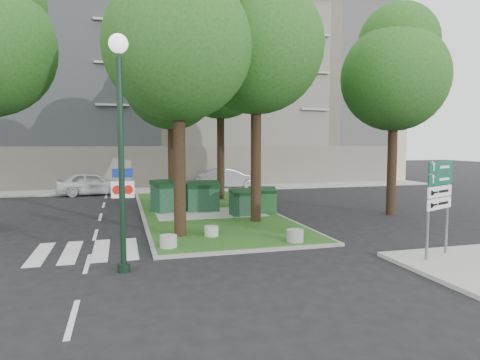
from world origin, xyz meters
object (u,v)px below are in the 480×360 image
object	(u,v)px
tree_median_near_right	(258,33)
dumpster_b	(203,196)
bollard_left	(168,241)
street_lamp	(120,125)
tree_street_right	(396,68)
litter_bin	(242,196)
traffic_sign_pole	(123,191)
dumpster_d	(262,200)
bollard_mid	(211,231)
bollard_right	(295,235)
tree_median_mid	(173,72)
tree_median_far	(222,59)
directional_sign	(439,194)
tree_median_near_left	(180,32)
car_silver	(228,178)
dumpster_a	(170,196)
car_white	(93,184)
dumpster_c	(245,202)

from	to	relation	value
tree_median_near_right	dumpster_b	world-z (taller)	tree_median_near_right
bollard_left	street_lamp	bearing A→B (deg)	-126.12
tree_street_right	litter_bin	xyz separation A→B (m)	(-6.07, 5.13, -6.52)
bollard_left	traffic_sign_pole	xyz separation A→B (m)	(-1.37, 2.16, 1.43)
dumpster_d	bollard_mid	distance (m)	5.67
dumpster_d	bollard_mid	world-z (taller)	dumpster_d
litter_bin	street_lamp	xyz separation A→B (m)	(-6.52, -11.27, 3.47)
bollard_right	bollard_mid	xyz separation A→B (m)	(-2.56, 1.61, -0.03)
tree_median_mid	tree_street_right	world-z (taller)	tree_street_right
tree_median_far	directional_sign	xyz separation A→B (m)	(3.12, -14.44, -6.34)
bollard_left	directional_sign	bearing A→B (deg)	-23.18
dumpster_b	bollard_left	size ratio (longest dim) A/B	3.12
tree_median_near_left	bollard_right	size ratio (longest dim) A/B	18.33
traffic_sign_pole	car_silver	world-z (taller)	traffic_sign_pole
bollard_right	car_silver	size ratio (longest dim) A/B	0.12
dumpster_a	bollard_mid	bearing A→B (deg)	-102.25
tree_median_near_right	tree_median_far	world-z (taller)	tree_median_far
directional_sign	car_silver	xyz separation A→B (m)	(-1.13, 20.85, -1.21)
dumpster_d	street_lamp	distance (m)	10.57
bollard_right	litter_bin	distance (m)	9.73
bollard_mid	directional_sign	xyz separation A→B (m)	(5.84, -4.49, 1.68)
directional_sign	bollard_mid	bearing A→B (deg)	118.47
dumpster_d	bollard_right	distance (m)	6.18
bollard_right	bollard_mid	world-z (taller)	bollard_right
tree_median_near_right	street_lamp	world-z (taller)	tree_median_near_right
dumpster_a	dumpster_d	size ratio (longest dim) A/B	1.33
bollard_left	car_white	distance (m)	16.43
dumpster_c	car_silver	xyz separation A→B (m)	(2.32, 12.42, 0.07)
dumpster_a	street_lamp	size ratio (longest dim) A/B	0.31
bollard_mid	street_lamp	size ratio (longest dim) A/B	0.08
directional_sign	car_silver	bearing A→B (deg)	69.10
directional_sign	car_white	distance (m)	22.15
bollard_left	bollard_right	size ratio (longest dim) A/B	0.95
dumpster_c	traffic_sign_pole	distance (m)	6.32
dumpster_d	traffic_sign_pole	distance (m)	7.48
directional_sign	car_silver	size ratio (longest dim) A/B	0.60
tree_median_near_right	dumpster_a	world-z (taller)	tree_median_near_right
traffic_sign_pole	directional_sign	world-z (taller)	directional_sign
dumpster_b	dumpster_d	xyz separation A→B (m)	(2.64, -1.27, -0.12)
tree_median_far	car_silver	size ratio (longest dim) A/B	2.54
tree_street_right	car_white	distance (m)	19.71
tree_median_mid	street_lamp	xyz separation A→B (m)	(-2.59, -10.14, -3.05)
tree_median_near_right	dumpster_c	bearing A→B (deg)	94.86
tree_median_near_right	directional_sign	distance (m)	9.76
tree_median_mid	tree_median_far	distance (m)	4.59
directional_sign	tree_street_right	bearing A→B (deg)	39.67
dumpster_d	car_white	xyz separation A→B (m)	(-8.37, 10.33, 0.06)
dumpster_c	tree_street_right	bearing A→B (deg)	-9.42
tree_street_right	tree_median_near_right	bearing A→B (deg)	-175.91
dumpster_a	dumpster_d	distance (m)	4.50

